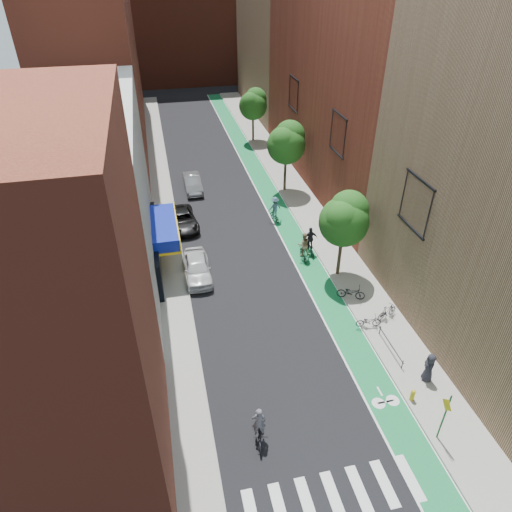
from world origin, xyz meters
TOP-DOWN VIEW (x-y plane):
  - ground at (0.00, 0.00)m, footprint 160.00×160.00m
  - bike_lane at (4.00, 26.00)m, footprint 2.00×68.00m
  - sidewalk_left at (-6.00, 26.00)m, footprint 2.00×68.00m
  - sidewalk_right at (6.50, 26.00)m, footprint 3.00×68.00m
  - building_left_near_red at (-11.00, -1.00)m, footprint 8.00×10.00m
  - building_left_white at (-11.00, 14.00)m, footprint 8.00×20.00m
  - building_left_far_red at (-11.00, 42.00)m, footprint 8.00×36.00m
  - building_right_mid_red at (12.00, 26.00)m, footprint 8.00×28.00m
  - building_right_far_tan at (12.00, 50.00)m, footprint 8.00×20.00m
  - building_far_closure at (0.00, 72.00)m, footprint 30.00×14.00m
  - tree_near at (5.65, 10.02)m, footprint 3.40×3.36m
  - tree_mid at (5.65, 24.02)m, footprint 3.55×3.53m
  - tree_far at (5.65, 38.02)m, footprint 3.30×3.25m
  - sign_pole at (5.38, -3.50)m, footprint 0.13×0.71m
  - parked_car_white at (-4.20, 12.04)m, footprint 1.86×4.54m
  - parked_car_black at (-4.56, 19.36)m, footprint 2.61×4.94m
  - parked_car_silver at (-3.00, 26.14)m, footprint 1.66×4.47m
  - cyclist_lead at (-2.90, -1.65)m, footprint 0.99×2.00m
  - cyclist_lane_near at (3.80, 12.49)m, footprint 0.92×1.73m
  - cyclist_lane_mid at (4.56, 13.15)m, footprint 1.11×1.84m
  - cyclist_lane_far at (3.20, 18.67)m, footprint 1.31×1.55m
  - parked_bike_near at (5.40, 4.38)m, footprint 1.62×0.79m
  - parked_bike_mid at (6.86, 4.88)m, footprint 1.65×0.97m
  - parked_bike_far at (5.40, 7.17)m, footprint 1.97×1.36m
  - pedestrian at (6.73, -0.17)m, footprint 0.88×1.03m
  - fire_hydrant at (5.30, -1.25)m, footprint 0.24×0.24m

SIDE VIEW (x-z plane):
  - ground at x=0.00m, z-range 0.00..0.00m
  - bike_lane at x=4.00m, z-range 0.00..0.01m
  - sidewalk_left at x=-6.00m, z-range 0.00..0.15m
  - sidewalk_right at x=6.50m, z-range 0.00..0.15m
  - fire_hydrant at x=5.30m, z-range 0.17..0.87m
  - parked_bike_near at x=5.40m, z-range 0.15..0.97m
  - parked_bike_mid at x=6.86m, z-range 0.15..1.11m
  - parked_bike_far at x=5.40m, z-range 0.15..1.13m
  - parked_car_black at x=-4.56m, z-range 0.00..1.32m
  - cyclist_lead at x=-2.90m, z-range -0.36..1.78m
  - parked_car_silver at x=-3.00m, z-range 0.00..1.46m
  - parked_car_white at x=-4.20m, z-range 0.00..1.54m
  - cyclist_lane_mid at x=4.56m, z-range -0.26..1.94m
  - cyclist_lane_near at x=3.80m, z-range -0.15..2.07m
  - cyclist_lane_far at x=3.20m, z-range -0.05..2.12m
  - pedestrian at x=6.73m, z-range 0.15..1.93m
  - sign_pole at x=5.38m, z-range 0.34..3.34m
  - tree_far at x=5.65m, z-range 1.40..7.60m
  - tree_near at x=5.65m, z-range 1.45..7.87m
  - tree_mid at x=5.65m, z-range 1.52..8.26m
  - building_left_white at x=-11.00m, z-range 0.00..12.00m
  - building_left_near_red at x=-11.00m, z-range 0.00..16.00m
  - building_right_far_tan at x=12.00m, z-range 0.00..18.00m
  - building_far_closure at x=0.00m, z-range 0.00..20.00m
  - building_left_far_red at x=-11.00m, z-range 0.00..22.00m
  - building_right_mid_red at x=12.00m, z-range 0.00..22.00m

